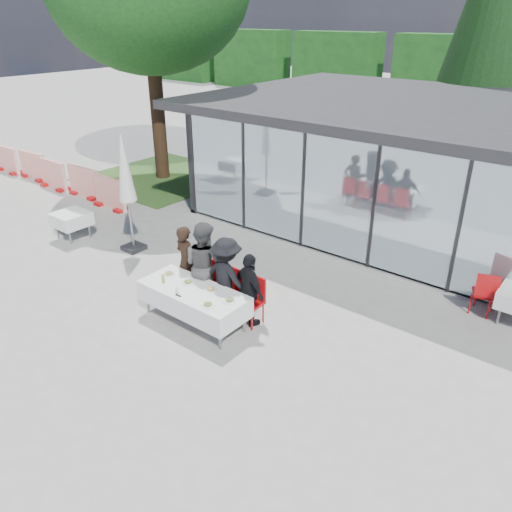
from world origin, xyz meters
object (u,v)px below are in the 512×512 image
Objects in this scene: diner_chair_c at (231,289)px; diner_d at (250,290)px; plate_extra at (208,305)px; spare_chair_b at (485,292)px; plate_d at (230,300)px; plate_b at (188,282)px; diner_b at (204,265)px; folded_eyeglasses at (178,295)px; diner_c at (227,277)px; dining_table at (194,299)px; plate_a at (169,273)px; construction_barriers at (43,171)px; market_umbrella at (126,176)px; spare_table_left at (71,219)px; diner_a at (186,262)px; juice_bottle at (163,278)px; diner_chair_d at (253,298)px; diner_chair_b at (209,280)px; plate_c at (211,289)px; diner_chair_a at (191,272)px.

diner_d reaches higher than diner_chair_c.
plate_extra is 5.57m from spare_chair_b.
plate_b is at bearing 179.70° from plate_d.
folded_eyeglasses is at bearing 105.67° from diner_b.
diner_b is 7.32× the size of plate_d.
diner_c is 1.73× the size of spare_chair_b.
plate_a is at bearing 171.24° from dining_table.
construction_barriers is at bearing 163.39° from plate_a.
market_umbrella is at bearing -163.38° from spare_chair_b.
spare_table_left is 10.37m from spare_chair_b.
diner_a is at bearing -13.86° from construction_barriers.
dining_table is 4.18m from market_umbrella.
diner_chair_c reaches higher than plate_a.
juice_bottle is 0.68m from folded_eyeglasses.
market_umbrella is at bearing 155.35° from plate_a.
market_umbrella reaches higher than diner_b.
diner_d is 1.56× the size of diner_chair_d.
dining_table is 8.86× the size of plate_b.
diner_chair_d and spare_chair_b have the same top height.
diner_a reaches higher than construction_barriers.
diner_chair_d is 6.96× the size of folded_eyeglasses.
plate_c is at bearing -43.19° from diner_chair_b.
juice_bottle reaches higher than plate_a.
diner_b is 1.92× the size of diner_chair_c.
diner_a is 0.31m from diner_chair_a.
plate_extra is (-0.25, -1.01, 0.24)m from diner_chair_d.
spare_chair_b is (3.51, 3.20, -0.22)m from diner_d.
juice_bottle is 3.55m from market_umbrella.
diner_a is 1.73m from diner_d.
diner_a reaches higher than diner_chair_b.
plate_b is 1.11m from plate_d.
folded_eyeglasses is (-0.69, -0.09, -0.02)m from plate_extra.
plate_c and plate_d have the same top height.
plate_a is at bearing -150.91° from diner_chair_c.
diner_chair_b is 3.82× the size of plate_d.
dining_table is at bearing -42.06° from diner_chair_a.
diner_c is (0.61, 0.00, -0.09)m from diner_b.
construction_barriers is (-15.10, -0.76, -0.10)m from spare_chair_b.
diner_chair_d is 3.82× the size of plate_c.
plate_c is 0.57m from plate_extra.
plate_a is (-1.71, -0.51, 0.01)m from diner_d.
diner_a is 1.69× the size of diner_chair_a.
diner_c reaches higher than plate_extra.
construction_barriers reaches higher than dining_table.
diner_d is (1.73, 0.00, -0.06)m from diner_a.
market_umbrella reaches higher than diner_chair_d.
market_umbrella is (-4.51, 1.33, 1.20)m from plate_d.
plate_b is 1.00× the size of plate_d.
plate_a is 4.79m from spare_table_left.
market_umbrella is at bearing -10.40° from diner_c.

